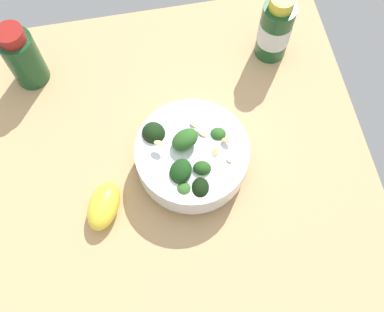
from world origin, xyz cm
name	(u,v)px	position (x,y,z in cm)	size (l,w,h in cm)	color
ground_plane	(177,165)	(0.00, 0.00, -1.77)	(65.40, 65.40, 3.54)	tan
bowl_of_broccoli	(191,156)	(2.21, -1.29, 4.33)	(18.10, 18.10, 10.52)	white
lemon_wedge	(104,206)	(-12.74, -6.19, 2.02)	(8.18, 4.69, 4.04)	yellow
bottle_tall	(23,57)	(-22.91, 21.42, 6.09)	(5.97, 5.97, 13.00)	#194723
bottle_short	(275,29)	(21.00, 18.91, 6.40)	(5.86, 5.86, 14.18)	#194723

